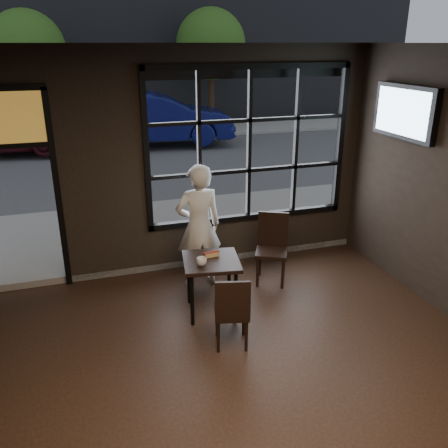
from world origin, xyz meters
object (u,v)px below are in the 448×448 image
object	(u,v)px
cafe_table	(211,286)
chair_near	(231,310)
navy_car	(156,119)
man	(199,226)

from	to	relation	value
cafe_table	chair_near	xyz separation A→B (m)	(0.02, -0.72, 0.07)
chair_near	navy_car	size ratio (longest dim) A/B	0.18
chair_near	man	bearing A→B (deg)	-76.94
chair_near	man	world-z (taller)	man
cafe_table	chair_near	bearing A→B (deg)	-78.85
cafe_table	chair_near	world-z (taller)	chair_near
navy_car	cafe_table	bearing A→B (deg)	179.13
cafe_table	navy_car	bearing A→B (deg)	92.99
chair_near	man	distance (m)	1.55
navy_car	man	bearing A→B (deg)	178.91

